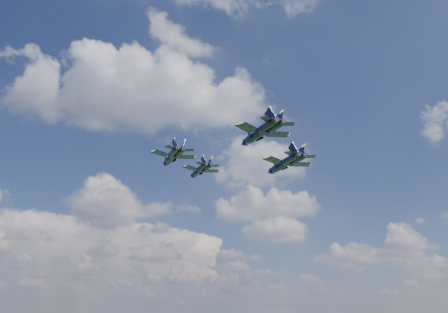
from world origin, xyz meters
TOP-DOWN VIEW (x-y plane):
  - jet_lead at (-7.64, 24.31)m, footprint 10.16×14.05m
  - jet_left at (-14.00, 5.14)m, footprint 10.20×14.09m
  - jet_right at (14.47, 15.17)m, footprint 13.09×18.15m
  - jet_slot at (5.35, -5.26)m, footprint 12.31×16.88m

SIDE VIEW (x-z plane):
  - jet_left at x=-14.00m, z-range 56.95..60.29m
  - jet_slot at x=5.35m, z-range 58.55..62.58m
  - jet_right at x=14.47m, z-range 58.57..62.87m
  - jet_lead at x=-7.64m, z-range 59.95..63.29m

